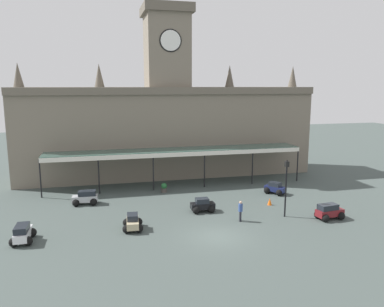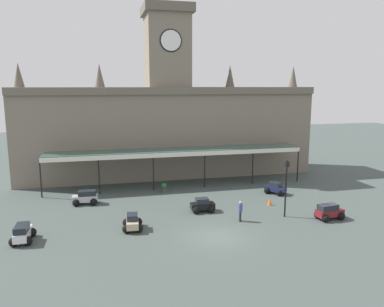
{
  "view_description": "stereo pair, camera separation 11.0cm",
  "coord_description": "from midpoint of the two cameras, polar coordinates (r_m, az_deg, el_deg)",
  "views": [
    {
      "loc": [
        -7.89,
        -24.49,
        10.7
      ],
      "look_at": [
        0.0,
        7.68,
        4.73
      ],
      "focal_mm": 35.41,
      "sensor_mm": 36.0,
      "label": 1
    },
    {
      "loc": [
        -7.78,
        -24.52,
        10.7
      ],
      "look_at": [
        0.0,
        7.68,
        4.73
      ],
      "focal_mm": 35.41,
      "sensor_mm": 36.0,
      "label": 2
    }
  ],
  "objects": [
    {
      "name": "car_black_sedan",
      "position": [
        32.79,
        1.68,
        -7.9
      ],
      "size": [
        2.07,
        1.55,
        1.19
      ],
      "color": "black",
      "rests_on": "ground"
    },
    {
      "name": "pedestrian_beside_cars",
      "position": [
        30.68,
        7.39,
        -8.48
      ],
      "size": [
        0.34,
        0.38,
        1.67
      ],
      "color": "black",
      "rests_on": "ground"
    },
    {
      "name": "car_navy_sedan",
      "position": [
        38.89,
        12.52,
        -5.23
      ],
      "size": [
        2.15,
        2.25,
        1.19
      ],
      "color": "#19214C",
      "rests_on": "ground"
    },
    {
      "name": "station_building",
      "position": [
        45.32,
        -3.58,
        4.49
      ],
      "size": [
        34.26,
        6.38,
        19.57
      ],
      "color": "slate",
      "rests_on": "ground"
    },
    {
      "name": "car_silver_estate",
      "position": [
        36.05,
        -15.64,
        -6.5
      ],
      "size": [
        2.3,
        1.62,
        1.27
      ],
      "color": "#B2B5BA",
      "rests_on": "ground"
    },
    {
      "name": "planter_forecourt_centre",
      "position": [
        38.65,
        -4.13,
        -5.13
      ],
      "size": [
        0.6,
        0.6,
        0.96
      ],
      "color": "#47423D",
      "rests_on": "ground"
    },
    {
      "name": "car_beige_sedan",
      "position": [
        29.27,
        -8.85,
        -10.3
      ],
      "size": [
        1.62,
        2.11,
        1.19
      ],
      "color": "tan",
      "rests_on": "ground"
    },
    {
      "name": "entrance_canopy",
      "position": [
        40.37,
        -2.2,
        0.37
      ],
      "size": [
        27.39,
        3.26,
        3.96
      ],
      "color": "#38564C",
      "rests_on": "ground"
    },
    {
      "name": "victorian_lamppost",
      "position": [
        31.81,
        14.08,
        -4.14
      ],
      "size": [
        0.3,
        0.3,
        4.79
      ],
      "color": "black",
      "rests_on": "ground"
    },
    {
      "name": "car_white_estate",
      "position": [
        29.22,
        -24.05,
        -11.0
      ],
      "size": [
        1.56,
        2.26,
        1.27
      ],
      "color": "silver",
      "rests_on": "ground"
    },
    {
      "name": "traffic_cone",
      "position": [
        35.28,
        11.72,
        -7.11
      ],
      "size": [
        0.4,
        0.4,
        0.64
      ],
      "primitive_type": "cone",
      "color": "orange",
      "rests_on": "ground"
    },
    {
      "name": "ground_plane",
      "position": [
        27.86,
        3.92,
        -12.39
      ],
      "size": [
        140.0,
        140.0,
        0.0
      ],
      "primitive_type": "plane",
      "color": "#414C48"
    },
    {
      "name": "car_maroon_estate",
      "position": [
        32.93,
        20.06,
        -8.35
      ],
      "size": [
        2.34,
        1.71,
        1.27
      ],
      "color": "maroon",
      "rests_on": "ground"
    }
  ]
}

